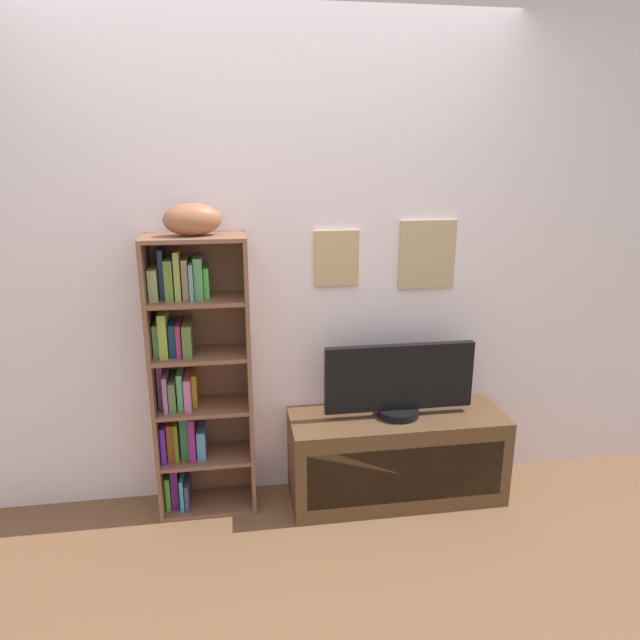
% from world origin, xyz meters
% --- Properties ---
extents(back_wall, '(4.80, 0.08, 2.60)m').
position_xyz_m(back_wall, '(0.00, 1.13, 1.30)').
color(back_wall, silver).
rests_on(back_wall, ground).
extents(bookshelf, '(0.49, 0.27, 1.45)m').
position_xyz_m(bookshelf, '(-0.42, 0.99, 0.73)').
color(bookshelf, brown).
rests_on(bookshelf, ground).
extents(football, '(0.29, 0.19, 0.15)m').
position_xyz_m(football, '(-0.37, 0.97, 1.53)').
color(football, '#96593C').
rests_on(football, bookshelf).
extents(tv_stand, '(1.15, 0.41, 0.48)m').
position_xyz_m(tv_stand, '(0.64, 0.89, 0.24)').
color(tv_stand, brown).
rests_on(tv_stand, ground).
extents(television, '(0.79, 0.22, 0.40)m').
position_xyz_m(television, '(0.64, 0.89, 0.68)').
color(television, black).
rests_on(television, tv_stand).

